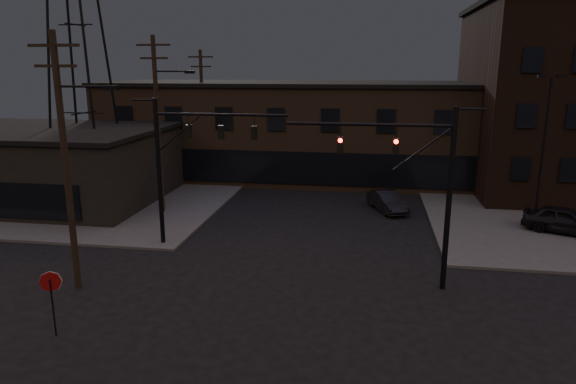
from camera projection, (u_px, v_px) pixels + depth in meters
The scene contains 15 objects.
ground at pixel (281, 326), 19.45m from camera, with size 140.00×140.00×0.00m, color black.
sidewalk_nw at pixel (73, 181), 43.95m from camera, with size 30.00×30.00×0.15m, color #474744.
building_row at pixel (335, 132), 45.36m from camera, with size 40.00×12.00×8.00m, color #4C3828.
building_left at pixel (48, 167), 37.31m from camera, with size 16.00×12.00×5.00m, color black.
traffic_signal_near at pixel (423, 179), 21.77m from camera, with size 7.12×0.24×8.00m.
traffic_signal_far at pixel (181, 156), 26.98m from camera, with size 7.12×0.24×8.00m.
stop_sign at pixel (51, 288), 18.36m from camera, with size 0.72×0.33×2.48m.
utility_pole_near at pixel (67, 158), 21.45m from camera, with size 3.70×0.28×11.00m.
utility_pole_mid at pixel (159, 122), 33.05m from camera, with size 3.70×0.28×11.50m.
utility_pole_far at pixel (203, 111), 44.80m from camera, with size 2.20×0.28×11.00m.
transmission_tower at pixel (75, 25), 36.55m from camera, with size 7.00×7.00×25.00m, color black, non-canonical shape.
lot_light_a at pixel (544, 139), 29.55m from camera, with size 1.50×0.28×9.14m.
parked_car_lot_a at pixel (565, 220), 29.75m from camera, with size 1.83×4.55×1.55m, color black.
parked_car_lot_b at pixel (574, 196), 36.04m from camera, with size 1.66×4.08×1.18m, color #A6A6A8.
car_crossing at pixel (387, 201), 34.85m from camera, with size 1.42×4.09×1.35m, color black.
Camera 1 is at (3.11, -17.42, 9.56)m, focal length 32.00 mm.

